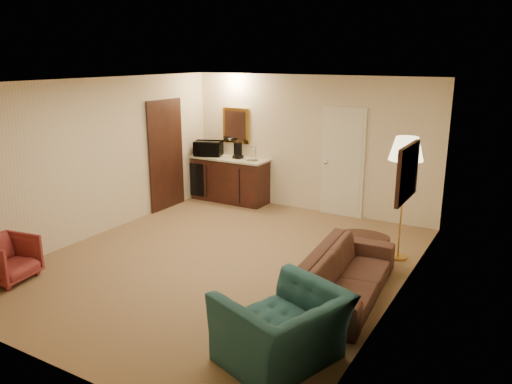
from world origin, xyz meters
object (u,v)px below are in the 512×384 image
at_px(coffee_table, 364,248).
at_px(coffee_maker, 238,150).
at_px(wetbar_cabinet, 230,179).
at_px(rose_chair_near, 7,257).
at_px(teal_armchair, 282,316).
at_px(floor_lamp, 402,199).
at_px(microwave, 208,147).
at_px(sofa, 346,266).
at_px(waste_bin, 256,199).

relative_size(coffee_table, coffee_maker, 2.24).
xyz_separation_m(wetbar_cabinet, rose_chair_near, (-0.50, -4.72, -0.13)).
relative_size(teal_armchair, floor_lamp, 0.62).
bearing_deg(wetbar_cabinet, teal_armchair, -51.99).
bearing_deg(coffee_table, microwave, 157.06).
xyz_separation_m(sofa, floor_lamp, (0.25, 1.58, 0.51)).
height_order(floor_lamp, microwave, floor_lamp).
xyz_separation_m(sofa, microwave, (-4.10, 2.85, 0.70)).
bearing_deg(waste_bin, floor_lamp, -21.34).
distance_m(waste_bin, microwave, 1.49).
bearing_deg(microwave, sofa, -54.44).
xyz_separation_m(sofa, coffee_table, (-0.15, 1.18, -0.20)).
bearing_deg(coffee_table, rose_chair_near, -142.78).
relative_size(wetbar_cabinet, microwave, 2.94).
relative_size(teal_armchair, waste_bin, 3.64).
height_order(teal_armchair, rose_chair_near, teal_armchair).
bearing_deg(sofa, rose_chair_near, 109.37).
bearing_deg(floor_lamp, wetbar_cabinet, 161.08).
relative_size(teal_armchair, coffee_table, 1.55).
height_order(teal_armchair, floor_lamp, floor_lamp).
xyz_separation_m(rose_chair_near, floor_lamp, (4.35, 3.40, 0.59)).
bearing_deg(microwave, coffee_maker, -13.94).
bearing_deg(coffee_table, sofa, -82.75).
xyz_separation_m(wetbar_cabinet, sofa, (3.60, -2.90, -0.05)).
height_order(teal_armchair, waste_bin, teal_armchair).
bearing_deg(teal_armchair, sofa, -162.38).
height_order(coffee_table, waste_bin, coffee_table).
bearing_deg(coffee_maker, teal_armchair, -40.88).
height_order(wetbar_cabinet, coffee_maker, coffee_maker).
xyz_separation_m(rose_chair_near, microwave, (0.00, 4.67, 0.78)).
relative_size(teal_armchair, rose_chair_near, 1.72).
distance_m(rose_chair_near, floor_lamp, 5.55).
bearing_deg(floor_lamp, microwave, 163.70).
distance_m(teal_armchair, floor_lamp, 3.26).
height_order(wetbar_cabinet, microwave, microwave).
relative_size(wetbar_cabinet, teal_armchair, 1.44).
bearing_deg(teal_armchair, microwave, -118.38).
distance_m(wetbar_cabinet, waste_bin, 0.72).
distance_m(floor_lamp, waste_bin, 3.52).
bearing_deg(waste_bin, wetbar_cabinet, 173.85).
xyz_separation_m(wetbar_cabinet, coffee_maker, (0.18, 0.02, 0.62)).
xyz_separation_m(coffee_table, floor_lamp, (0.40, 0.40, 0.71)).
bearing_deg(waste_bin, coffee_table, -30.51).
xyz_separation_m(floor_lamp, microwave, (-4.35, 1.27, 0.19)).
height_order(sofa, microwave, microwave).
xyz_separation_m(waste_bin, coffee_maker, (-0.47, 0.09, 0.93)).
distance_m(wetbar_cabinet, rose_chair_near, 4.75).
bearing_deg(coffee_maker, sofa, -27.81).
distance_m(coffee_table, microwave, 4.38).
relative_size(teal_armchair, coffee_maker, 3.47).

